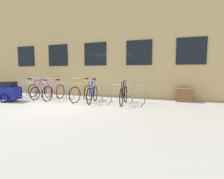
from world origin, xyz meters
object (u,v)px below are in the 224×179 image
(bicycle_purple, at_px, (42,91))
(wooden_bench, at_px, (0,87))
(bicycle_silver, at_px, (25,90))
(bicycle_orange, at_px, (82,93))
(bike_trailer, at_px, (9,91))
(bicycle_pink, at_px, (54,92))
(backpack, at_px, (3,92))
(bicycle_blue, at_px, (92,93))
(planter_box, at_px, (184,95))
(bicycle_black, at_px, (124,95))

(bicycle_purple, bearing_deg, wooden_bench, 165.72)
(bicycle_purple, relative_size, bicycle_silver, 0.96)
(bicycle_orange, distance_m, bike_trailer, 3.35)
(bicycle_pink, distance_m, bike_trailer, 1.99)
(bicycle_silver, height_order, bike_trailer, bicycle_silver)
(bicycle_pink, distance_m, bicycle_purple, 0.82)
(bicycle_pink, bearing_deg, backpack, 176.88)
(bicycle_orange, xyz_separation_m, backpack, (-5.08, 0.16, -0.18))
(bicycle_silver, bearing_deg, bicycle_purple, 6.31)
(bicycle_orange, distance_m, wooden_bench, 6.64)
(bicycle_pink, height_order, bicycle_blue, bicycle_pink)
(wooden_bench, xyz_separation_m, planter_box, (10.94, 0.34, -0.05))
(bicycle_purple, relative_size, planter_box, 2.32)
(bicycle_blue, height_order, bicycle_silver, bicycle_silver)
(bicycle_blue, bearing_deg, bicycle_purple, 176.99)
(bicycle_pink, relative_size, bike_trailer, 1.18)
(bicycle_blue, xyz_separation_m, bicycle_orange, (-0.56, 0.09, 0.01))
(bicycle_purple, bearing_deg, bike_trailer, -123.41)
(bicycle_blue, distance_m, wooden_bench, 7.21)
(bicycle_purple, relative_size, backpack, 3.68)
(bicycle_orange, bearing_deg, bicycle_pink, -178.63)
(bicycle_orange, height_order, planter_box, bicycle_orange)
(backpack, relative_size, planter_box, 0.63)
(planter_box, bearing_deg, bicycle_pink, -165.60)
(bicycle_black, distance_m, bicycle_orange, 1.98)
(bicycle_pink, relative_size, backpack, 3.97)
(bicycle_silver, xyz_separation_m, bicycle_orange, (3.31, 0.04, 0.02))
(wooden_bench, bearing_deg, bicycle_silver, -20.10)
(bicycle_purple, bearing_deg, bicycle_orange, -1.58)
(bicycle_blue, relative_size, bike_trailer, 1.15)
(bicycle_black, bearing_deg, wooden_bench, 172.32)
(bicycle_orange, height_order, backpack, bicycle_orange)
(bicycle_black, bearing_deg, backpack, 178.62)
(bicycle_pink, relative_size, bicycle_black, 1.02)
(bicycle_purple, distance_m, bicycle_orange, 2.32)
(bicycle_silver, distance_m, planter_box, 7.86)
(bicycle_blue, bearing_deg, planter_box, 22.25)
(backpack, bearing_deg, planter_box, 24.06)
(bicycle_blue, relative_size, wooden_bench, 0.95)
(bicycle_blue, bearing_deg, bicycle_orange, 171.15)
(bicycle_silver, relative_size, planter_box, 2.41)
(bicycle_black, height_order, wooden_bench, bicycle_black)
(bicycle_black, distance_m, bicycle_silver, 5.29)
(backpack, bearing_deg, bicycle_orange, 14.33)
(bicycle_black, relative_size, bicycle_orange, 1.01)
(bicycle_purple, bearing_deg, bicycle_black, -1.01)
(bicycle_blue, height_order, planter_box, bicycle_blue)
(bike_trailer, bearing_deg, bicycle_pink, 34.98)
(bicycle_pink, distance_m, planter_box, 6.10)
(bicycle_purple, bearing_deg, bicycle_blue, -3.01)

